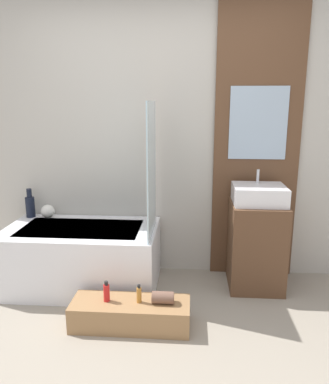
# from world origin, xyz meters

# --- Properties ---
(ground_plane) EXTENTS (12.00, 12.00, 0.00)m
(ground_plane) POSITION_xyz_m (0.00, 0.00, 0.00)
(ground_plane) COLOR gray
(wall_tiled_back) EXTENTS (4.20, 0.06, 2.60)m
(wall_tiled_back) POSITION_xyz_m (0.00, 1.58, 1.30)
(wall_tiled_back) COLOR #B7B2A8
(wall_tiled_back) RESTS_ON ground_plane
(wall_wood_accent) EXTENTS (0.77, 0.04, 2.60)m
(wall_wood_accent) POSITION_xyz_m (0.86, 1.53, 1.31)
(wall_wood_accent) COLOR brown
(wall_wood_accent) RESTS_ON ground_plane
(bathtub) EXTENTS (1.34, 0.76, 0.55)m
(bathtub) POSITION_xyz_m (-0.69, 1.15, 0.28)
(bathtub) COLOR white
(bathtub) RESTS_ON ground_plane
(glass_shower_screen) EXTENTS (0.01, 0.58, 1.09)m
(glass_shower_screen) POSITION_xyz_m (-0.05, 1.07, 1.09)
(glass_shower_screen) COLOR silver
(glass_shower_screen) RESTS_ON bathtub
(wooden_step_bench) EXTENTS (0.88, 0.31, 0.19)m
(wooden_step_bench) POSITION_xyz_m (-0.16, 0.55, 0.10)
(wooden_step_bench) COLOR #997047
(wooden_step_bench) RESTS_ON ground_plane
(vanity_cabinet) EXTENTS (0.47, 0.49, 0.77)m
(vanity_cabinet) POSITION_xyz_m (0.86, 1.26, 0.39)
(vanity_cabinet) COLOR brown
(vanity_cabinet) RESTS_ON ground_plane
(sink) EXTENTS (0.44, 0.39, 0.28)m
(sink) POSITION_xyz_m (0.86, 1.26, 0.85)
(sink) COLOR white
(sink) RESTS_ON vanity_cabinet
(vase_tall_dark) EXTENTS (0.09, 0.09, 0.28)m
(vase_tall_dark) POSITION_xyz_m (-1.27, 1.44, 0.66)
(vase_tall_dark) COLOR black
(vase_tall_dark) RESTS_ON bathtub
(vase_round_light) EXTENTS (0.13, 0.13, 0.13)m
(vase_round_light) POSITION_xyz_m (-1.09, 1.42, 0.61)
(vase_round_light) COLOR silver
(vase_round_light) RESTS_ON bathtub
(bottle_soap_primary) EXTENTS (0.05, 0.05, 0.16)m
(bottle_soap_primary) POSITION_xyz_m (-0.34, 0.55, 0.27)
(bottle_soap_primary) COLOR red
(bottle_soap_primary) RESTS_ON wooden_step_bench
(bottle_soap_secondary) EXTENTS (0.04, 0.04, 0.14)m
(bottle_soap_secondary) POSITION_xyz_m (-0.09, 0.55, 0.26)
(bottle_soap_secondary) COLOR #B2752D
(bottle_soap_secondary) RESTS_ON wooden_step_bench
(towel_roll) EXTENTS (0.16, 0.09, 0.09)m
(towel_roll) POSITION_xyz_m (0.08, 0.55, 0.24)
(towel_roll) COLOR brown
(towel_roll) RESTS_ON wooden_step_bench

